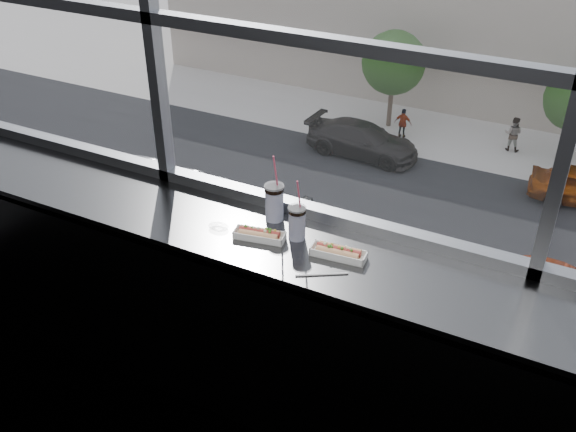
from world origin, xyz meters
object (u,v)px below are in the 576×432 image
at_px(wrapper, 219,227).
at_px(pedestrian_b, 514,131).
at_px(car_near_c, 561,288).
at_px(car_near_b, 354,232).
at_px(soda_cup_right, 297,221).
at_px(car_far_a, 363,135).
at_px(hotdog_tray_right, 339,252).
at_px(hotdog_tray_left, 259,234).
at_px(tree_left, 394,63).
at_px(soda_cup_left, 274,201).
at_px(car_near_a, 150,175).
at_px(loose_straw, 322,274).
at_px(pedestrian_a, 403,121).
at_px(tree_center, 576,100).

height_order(wrapper, pedestrian_b, wrapper).
relative_size(car_near_c, car_near_b, 1.03).
distance_m(soda_cup_right, pedestrian_b, 30.34).
relative_size(soda_cup_right, car_far_a, 0.05).
xyz_separation_m(wrapper, car_far_a, (-8.25, 24.32, -11.00)).
bearing_deg(car_near_c, pedestrian_b, 18.24).
xyz_separation_m(hotdog_tray_right, wrapper, (-0.62, -0.05, -0.01)).
distance_m(hotdog_tray_left, tree_left, 30.81).
bearing_deg(car_near_b, soda_cup_left, -158.25).
xyz_separation_m(hotdog_tray_right, tree_left, (-8.95, 28.27, -8.67)).
xyz_separation_m(car_near_a, car_far_a, (6.44, 8.00, -0.01)).
height_order(hotdog_tray_right, tree_left, hotdog_tray_right).
height_order(hotdog_tray_right, car_near_a, hotdog_tray_right).
bearing_deg(soda_cup_left, wrapper, -134.03).
relative_size(car_near_c, car_near_a, 0.93).
relative_size(soda_cup_right, pedestrian_b, 0.16).
distance_m(hotdog_tray_right, soda_cup_left, 0.46).
xyz_separation_m(soda_cup_right, car_near_b, (-5.78, 16.22, -11.16)).
xyz_separation_m(soda_cup_left, tree_left, (-8.53, 28.12, -8.75)).
bearing_deg(pedestrian_b, loose_straw, 95.21).
height_order(car_far_a, tree_left, tree_left).
distance_m(car_far_a, tree_left, 4.63).
bearing_deg(wrapper, car_near_a, 131.99).
bearing_deg(hotdog_tray_right, pedestrian_a, 100.45).
relative_size(soda_cup_left, pedestrian_a, 0.20).
bearing_deg(car_near_a, soda_cup_right, -143.56).
distance_m(hotdog_tray_right, car_near_b, 20.59).
relative_size(hotdog_tray_left, car_far_a, 0.04).
distance_m(car_near_c, tree_left, 15.87).
distance_m(loose_straw, pedestrian_b, 30.53).
bearing_deg(car_near_c, pedestrian_a, 40.31).
height_order(car_near_b, pedestrian_a, car_near_b).
height_order(loose_straw, wrapper, wrapper).
bearing_deg(hotdog_tray_right, car_near_c, 80.29).
relative_size(pedestrian_a, tree_left, 0.36).
relative_size(car_near_c, tree_left, 1.18).
bearing_deg(car_near_a, wrapper, -144.48).
distance_m(hotdog_tray_right, car_far_a, 28.09).
bearing_deg(car_far_a, loose_straw, -157.46).
xyz_separation_m(soda_cup_right, car_near_a, (-15.07, 16.22, -11.07)).
bearing_deg(loose_straw, car_near_a, 100.84).
distance_m(loose_straw, car_near_a, 25.00).
height_order(pedestrian_a, tree_center, tree_center).
bearing_deg(loose_straw, soda_cup_right, 105.04).
xyz_separation_m(wrapper, pedestrian_a, (-7.20, 27.20, -11.15)).
bearing_deg(tree_center, car_near_b, -115.89).
height_order(soda_cup_right, tree_center, soda_cup_right).
bearing_deg(hotdog_tray_left, wrapper, 173.33).
xyz_separation_m(car_near_a, pedestrian_b, (12.72, 11.92, -0.06)).
relative_size(soda_cup_left, car_far_a, 0.06).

